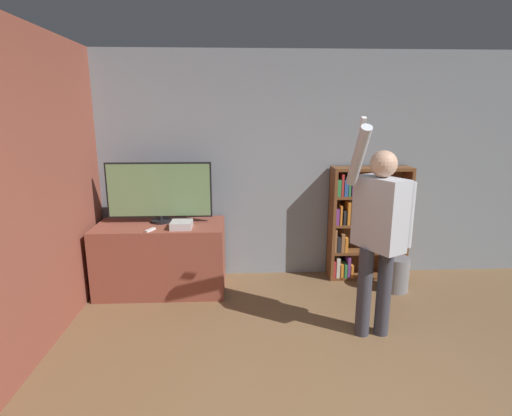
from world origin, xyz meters
TOP-DOWN VIEW (x-y plane):
  - wall_back at (0.00, 3.13)m, footprint 6.50×0.06m
  - wall_side_brick at (-2.28, 1.55)m, footprint 0.06×4.70m
  - tv_ledge at (-1.48, 2.68)m, footprint 1.42×0.70m
  - television at (-1.48, 2.76)m, footprint 1.16×0.22m
  - game_console at (-1.22, 2.51)m, footprint 0.23×0.23m
  - remote_loose at (-1.53, 2.42)m, footprint 0.10×0.14m
  - bookshelf at (0.88, 2.95)m, footprint 0.94×0.28m
  - person at (0.62, 1.62)m, footprint 0.60×0.57m
  - waste_bin at (1.19, 2.54)m, footprint 0.30×0.30m

SIDE VIEW (x-z plane):
  - waste_bin at x=1.19m, z-range 0.00..0.39m
  - tv_ledge at x=-1.48m, z-range 0.00..0.78m
  - bookshelf at x=0.88m, z-range -0.02..1.35m
  - remote_loose at x=-1.53m, z-range 0.78..0.80m
  - game_console at x=-1.22m, z-range 0.78..0.86m
  - person at x=0.62m, z-range 0.05..2.02m
  - television at x=-1.48m, z-range 0.80..1.48m
  - wall_back at x=0.00m, z-range 0.00..2.70m
  - wall_side_brick at x=-2.28m, z-range 0.00..2.70m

